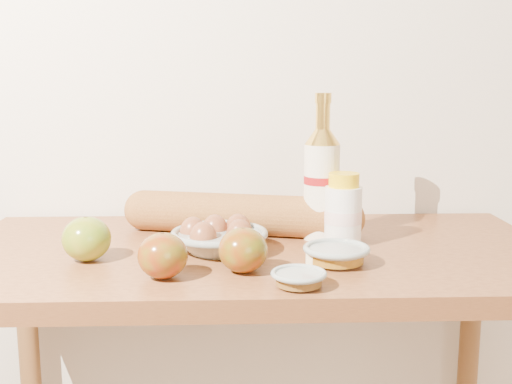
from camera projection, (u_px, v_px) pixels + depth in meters
back_wall at (251, 50)px, 1.54m from camera, size 3.50×0.02×2.60m
table at (255, 306)px, 1.31m from camera, size 1.20×0.60×0.90m
bourbon_bottle at (322, 181)px, 1.34m from camera, size 0.10×0.10×0.31m
cream_bottle at (343, 212)px, 1.30m from camera, size 0.08×0.08×0.15m
egg_bowl at (219, 238)px, 1.26m from camera, size 0.24×0.24×0.07m
baguette at (241, 214)px, 1.39m from camera, size 0.54×0.21×0.09m
apple_yellowgreen at (87, 239)px, 1.20m from camera, size 0.10×0.10×0.08m
apple_redgreen_front at (163, 256)px, 1.10m from camera, size 0.11×0.11×0.08m
apple_redgreen_right at (243, 250)px, 1.13m from camera, size 0.11×0.11×0.08m
sugar_bowl at (299, 278)px, 1.05m from camera, size 0.12×0.12×0.03m
syrup_bowl at (336, 254)px, 1.18m from camera, size 0.15×0.15×0.04m
butter_stick at (334, 255)px, 1.19m from camera, size 0.11×0.06×0.03m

